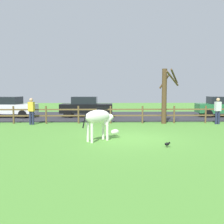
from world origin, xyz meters
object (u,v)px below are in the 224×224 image
Objects in this scene: parked_car_black at (86,106)px; visitor_left_of_tree at (31,110)px; bare_tree at (165,94)px; zebra at (99,119)px; crow_on_grass at (167,144)px; parked_car_green at (223,106)px; parked_car_white at (9,107)px; visitor_right_of_tree at (218,110)px.

visitor_left_of_tree is (-3.04, -4.14, 0.06)m from parked_car_black.
bare_tree reaches higher than visitor_left_of_tree.
zebra is 7.47× the size of crow_on_grass.
parked_car_white is at bearing 179.76° from parked_car_green.
crow_on_grass is at bearing -46.76° from parked_car_white.
parked_car_white is (-11.18, 3.77, -1.02)m from bare_tree.
parked_car_green is 2.54× the size of visitor_right_of_tree.
crow_on_grass is at bearing -26.34° from zebra.
crow_on_grass is 9.35m from visitor_left_of_tree.
parked_car_green is at bearing -0.24° from parked_car_white.
zebra is at bearing -51.71° from parked_car_white.
visitor_right_of_tree is at bearing -118.71° from parked_car_green.
visitor_right_of_tree is (7.25, 4.97, -0.02)m from zebra.
visitor_left_of_tree is at bearing -163.97° from parked_car_green.
visitor_right_of_tree is (3.24, -0.34, -0.96)m from bare_tree.
bare_tree is 6.72m from zebra.
crow_on_grass is 0.05× the size of parked_car_green.
zebra is 6.63m from visitor_left_of_tree.
parked_car_white is at bearing 128.29° from zebra.
zebra is at bearing -145.57° from visitor_right_of_tree.
parked_car_green is at bearing -1.00° from parked_car_black.
crow_on_grass is 0.05× the size of parked_car_white.
visitor_left_of_tree reaches higher than parked_car_black.
parked_car_black is (-1.24, 9.20, -0.08)m from zebra.
bare_tree is 3.40m from visitor_right_of_tree.
bare_tree is 8.35m from visitor_left_of_tree.
bare_tree reaches higher than zebra.
bare_tree is at bearing -36.54° from parked_car_black.
visitor_left_of_tree is (2.89, -4.02, 0.06)m from parked_car_white.
parked_car_green is 1.01× the size of parked_car_white.
visitor_left_of_tree is (-13.74, -3.95, 0.06)m from parked_car_green.
parked_car_white is (-16.63, 0.07, 0.00)m from parked_car_green.
parked_car_black is at bearing 53.64° from visitor_left_of_tree.
bare_tree is 2.10× the size of visitor_left_of_tree.
bare_tree is 0.85× the size of parked_car_black.
parked_car_black is 5.14m from visitor_left_of_tree.
visitor_right_of_tree reaches higher than parked_car_white.
visitor_left_of_tree and visitor_right_of_tree have the same top height.
visitor_left_of_tree is (-4.28, 5.06, -0.02)m from zebra.
visitor_left_of_tree reaches higher than parked_car_green.
visitor_left_of_tree is at bearing -54.28° from parked_car_white.
zebra is 0.39× the size of parked_car_white.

